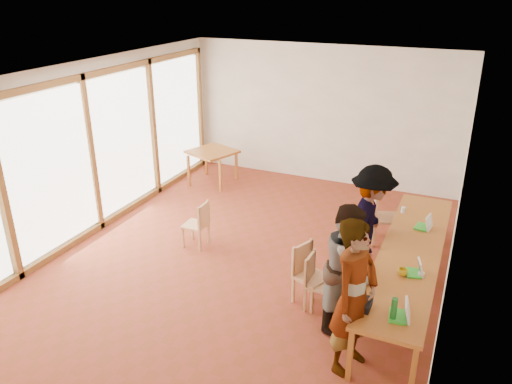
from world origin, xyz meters
TOP-DOWN VIEW (x-y plane):
  - ground at (0.00, 0.00)m, footprint 8.00×8.00m
  - wall_back at (0.00, 4.00)m, footprint 6.00×0.10m
  - wall_front at (0.00, -4.00)m, footprint 6.00×0.10m
  - wall_right at (3.00, 0.00)m, footprint 0.10×8.00m
  - window_wall at (-2.96, 0.00)m, footprint 0.10×8.00m
  - ceiling at (0.00, 0.00)m, footprint 6.00×8.00m
  - communal_table at (2.50, 0.05)m, footprint 0.80×4.00m
  - side_table at (-2.13, 2.82)m, footprint 0.90×0.90m
  - chair_near at (1.37, -0.72)m, footprint 0.39×0.39m
  - chair_mid at (1.22, -0.61)m, footprint 0.53×0.53m
  - chair_far at (1.51, 0.49)m, footprint 0.46×0.46m
  - chair_empty at (1.80, 1.54)m, footprint 0.57×0.57m
  - chair_spare at (-0.93, 0.15)m, footprint 0.38×0.38m
  - person_near at (2.10, -1.65)m, footprint 0.64×0.79m
  - person_mid at (1.86, -0.90)m, footprint 0.71×0.88m
  - person_far at (1.86, 0.37)m, footprint 0.78×1.22m
  - laptop_near at (2.63, -1.53)m, footprint 0.26×0.29m
  - laptop_mid at (2.65, -0.54)m, footprint 0.26×0.27m
  - laptop_far at (2.60, 0.83)m, footprint 0.26×0.29m
  - yellow_mug at (2.49, -0.64)m, footprint 0.13×0.13m
  - green_bottle at (2.54, -1.61)m, footprint 0.07×0.07m
  - clear_glass at (2.20, 1.28)m, footprint 0.07×0.07m
  - condiment_cup at (2.71, -0.58)m, footprint 0.08×0.08m
  - pink_phone at (2.20, 1.33)m, footprint 0.05×0.10m
  - black_pouch at (2.19, -1.51)m, footprint 0.16×0.26m

SIDE VIEW (x-z plane):
  - ground at x=0.00m, z-range 0.00..0.00m
  - chair_near at x=1.37m, z-range 0.28..0.70m
  - chair_spare at x=-0.93m, z-range 0.28..0.71m
  - chair_far at x=1.51m, z-range 0.29..0.73m
  - chair_mid at x=1.22m, z-range 0.30..0.76m
  - chair_empty at x=1.80m, z-range 0.34..0.85m
  - side_table at x=-2.13m, z-range 0.29..1.04m
  - communal_table at x=2.50m, z-range 0.33..1.08m
  - pink_phone at x=2.20m, z-range 0.75..0.76m
  - condiment_cup at x=2.71m, z-range 0.75..0.81m
  - clear_glass at x=2.20m, z-range 0.75..0.84m
  - black_pouch at x=2.19m, z-range 0.75..0.84m
  - yellow_mug at x=2.49m, z-range 0.75..0.84m
  - laptop_mid at x=2.65m, z-range 0.71..0.90m
  - laptop_far at x=2.60m, z-range 0.70..0.92m
  - laptop_near at x=2.63m, z-range 0.70..0.92m
  - person_mid at x=1.86m, z-range 0.00..1.71m
  - green_bottle at x=2.54m, z-range 0.75..1.03m
  - person_far at x=1.86m, z-range 0.00..1.79m
  - person_near at x=2.10m, z-range 0.00..1.90m
  - wall_back at x=0.00m, z-range 0.00..3.00m
  - wall_front at x=0.00m, z-range 0.00..3.00m
  - wall_right at x=3.00m, z-range 0.00..3.00m
  - window_wall at x=-2.96m, z-range 0.00..3.00m
  - ceiling at x=0.00m, z-range 3.00..3.04m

